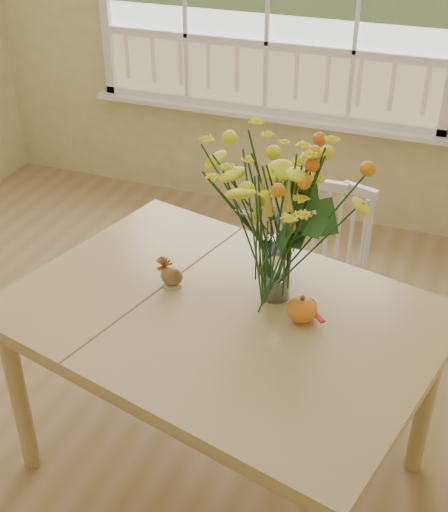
% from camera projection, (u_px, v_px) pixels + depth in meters
% --- Properties ---
extents(floor, '(4.00, 4.50, 0.01)m').
position_uv_depth(floor, '(108.00, 420.00, 3.12)').
color(floor, '#A07C4D').
rests_on(floor, ground).
extents(wall_back, '(4.00, 0.02, 2.70)m').
position_uv_depth(wall_back, '(270.00, 9.00, 4.18)').
color(wall_back, '#C5B87E').
rests_on(wall_back, floor).
extents(dining_table, '(1.72, 1.40, 0.81)m').
position_uv_depth(dining_table, '(222.00, 331.00, 2.51)').
color(dining_table, tan).
rests_on(dining_table, floor).
extents(windsor_chair, '(0.43, 0.41, 0.92)m').
position_uv_depth(windsor_chair, '(319.00, 272.00, 3.21)').
color(windsor_chair, white).
rests_on(windsor_chair, floor).
extents(flower_vase, '(0.49, 0.49, 0.59)m').
position_uv_depth(flower_vase, '(279.00, 212.00, 2.36)').
color(flower_vase, white).
rests_on(flower_vase, dining_table).
extents(pumpkin, '(0.11, 0.11, 0.09)m').
position_uv_depth(pumpkin, '(302.00, 311.00, 2.39)').
color(pumpkin, orange).
rests_on(pumpkin, dining_table).
extents(turkey_figurine, '(0.09, 0.07, 0.11)m').
position_uv_depth(turkey_figurine, '(172.00, 276.00, 2.57)').
color(turkey_figurine, '#CCB78C').
rests_on(turkey_figurine, dining_table).
extents(dark_gourd, '(0.13, 0.10, 0.07)m').
position_uv_depth(dark_gourd, '(307.00, 308.00, 2.42)').
color(dark_gourd, '#38160F').
rests_on(dark_gourd, dining_table).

